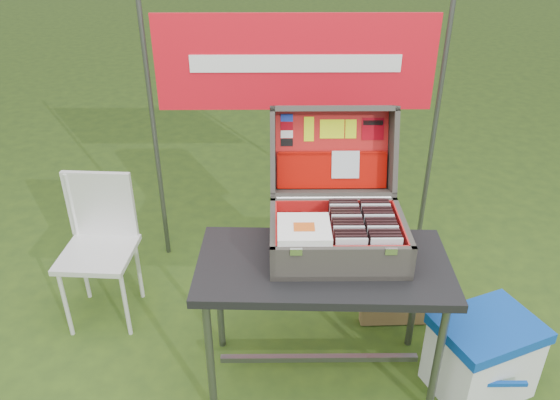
{
  "coord_description": "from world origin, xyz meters",
  "views": [
    {
      "loc": [
        -0.11,
        -1.98,
        2.14
      ],
      "look_at": [
        -0.1,
        0.1,
        0.96
      ],
      "focal_mm": 35.0,
      "sensor_mm": 36.0,
      "label": 1
    }
  ],
  "objects_px": {
    "cooler": "(482,356)",
    "cardboard_box": "(400,287)",
    "table": "(321,322)",
    "suitcase": "(338,193)",
    "chair": "(98,255)"
  },
  "relations": [
    {
      "from": "table",
      "to": "chair",
      "type": "bearing_deg",
      "value": 160.21
    },
    {
      "from": "suitcase",
      "to": "cardboard_box",
      "type": "height_order",
      "value": "suitcase"
    },
    {
      "from": "suitcase",
      "to": "chair",
      "type": "xyz_separation_m",
      "value": [
        -1.25,
        0.33,
        -0.56
      ]
    },
    {
      "from": "cardboard_box",
      "to": "chair",
      "type": "bearing_deg",
      "value": 176.84
    },
    {
      "from": "suitcase",
      "to": "cooler",
      "type": "height_order",
      "value": "suitcase"
    },
    {
      "from": "chair",
      "to": "cardboard_box",
      "type": "relative_size",
      "value": 1.84
    },
    {
      "from": "cooler",
      "to": "chair",
      "type": "distance_m",
      "value": 2.05
    },
    {
      "from": "table",
      "to": "cardboard_box",
      "type": "height_order",
      "value": "table"
    },
    {
      "from": "table",
      "to": "suitcase",
      "type": "bearing_deg",
      "value": 66.5
    },
    {
      "from": "chair",
      "to": "cardboard_box",
      "type": "bearing_deg",
      "value": 2.38
    },
    {
      "from": "cooler",
      "to": "cardboard_box",
      "type": "height_order",
      "value": "cardboard_box"
    },
    {
      "from": "table",
      "to": "suitcase",
      "type": "xyz_separation_m",
      "value": [
        0.07,
        0.14,
        0.63
      ]
    },
    {
      "from": "table",
      "to": "chair",
      "type": "xyz_separation_m",
      "value": [
        -1.18,
        0.47,
        0.06
      ]
    },
    {
      "from": "chair",
      "to": "table",
      "type": "bearing_deg",
      "value": -17.65
    },
    {
      "from": "suitcase",
      "to": "chair",
      "type": "distance_m",
      "value": 1.41
    }
  ]
}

